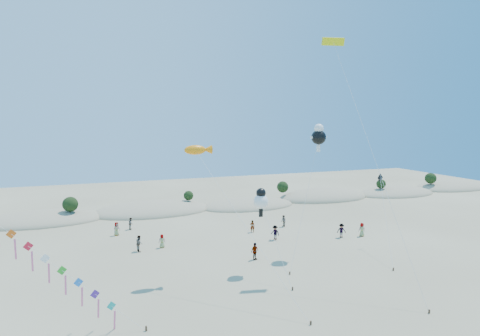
# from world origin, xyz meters

# --- Properties ---
(dune_ridge) EXTENTS (145.30, 11.49, 5.57)m
(dune_ridge) POSITION_xyz_m (1.06, 45.14, 0.11)
(dune_ridge) COLOR tan
(dune_ridge) RESTS_ON ground
(fish_kite) EXTENTS (6.42, 12.70, 12.37)m
(fish_kite) POSITION_xyz_m (0.60, 17.04, 11.87)
(fish_kite) COLOR #3F2D1E
(fish_kite) RESTS_ON ground
(cartoon_kite_low) EXTENTS (1.47, 6.14, 8.16)m
(cartoon_kite_low) POSITION_xyz_m (6.46, 16.01, 7.00)
(cartoon_kite_low) COLOR #3F2D1E
(cartoon_kite_low) RESTS_ON ground
(cartoon_kite_high) EXTENTS (7.12, 6.19, 14.26)m
(cartoon_kite_high) POSITION_xyz_m (14.66, 19.24, 12.95)
(cartoon_kite_high) COLOR #3F2D1E
(cartoon_kite_high) RESTS_ON ground
(parafoil_kite) EXTENTS (2.35, 12.84, 22.65)m
(parafoil_kite) POSITION_xyz_m (13.86, 15.36, 21.74)
(parafoil_kite) COLOR #3F2D1E
(parafoil_kite) RESTS_ON ground
(dark_kite) EXTENTS (5.20, 8.27, 8.41)m
(dark_kite) POSITION_xyz_m (22.04, 17.32, 5.90)
(dark_kite) COLOR #3F2D1E
(dark_kite) RESTS_ON ground
(beachgoers) EXTENTS (30.14, 17.62, 1.83)m
(beachgoers) POSITION_xyz_m (8.05, 26.17, 0.87)
(beachgoers) COLOR slate
(beachgoers) RESTS_ON ground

